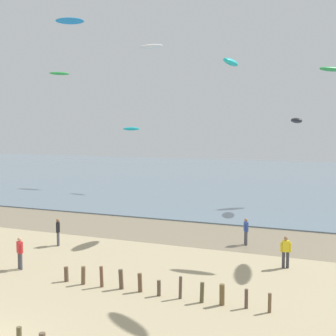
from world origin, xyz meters
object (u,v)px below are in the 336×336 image
Objects in this scene: kite_aloft_9 at (296,121)px; kite_aloft_10 at (231,62)px; person_right_flank at (286,251)px; kite_aloft_1 at (70,21)px; kite_aloft_8 at (60,73)px; person_left_flank at (58,231)px; person_mid_beach at (246,231)px; kite_aloft_0 at (150,46)px; kite_aloft_5 at (331,69)px; person_nearest_camera at (20,252)px; kite_aloft_11 at (131,129)px.

kite_aloft_9 is 1.05× the size of kite_aloft_10.
person_right_flank is at bearing 170.34° from kite_aloft_9.
kite_aloft_8 is at bearing -88.96° from kite_aloft_1.
kite_aloft_10 reaches higher than person_right_flank.
kite_aloft_9 reaches higher than person_right_flank.
kite_aloft_8 reaches higher than person_left_flank.
kite_aloft_10 is at bearing 123.56° from person_right_flank.
kite_aloft_0 is at bearing 124.89° from person_mid_beach.
kite_aloft_5 is (0.96, 23.97, 12.33)m from person_right_flank.
person_nearest_camera is 26.82m from kite_aloft_9.
person_left_flank is at bearing 117.78° from kite_aloft_11.
kite_aloft_5 is 1.44× the size of kite_aloft_8.
kite_aloft_8 is at bearing 149.01° from person_right_flank.
kite_aloft_5 is at bearing -15.47° from kite_aloft_0.
person_mid_beach is 27.14m from kite_aloft_8.
person_nearest_camera is 0.72× the size of kite_aloft_11.
kite_aloft_1 is (-25.03, 17.79, 19.04)m from person_mid_beach.
person_right_flank is at bearing 33.58° from kite_aloft_10.
kite_aloft_10 reaches higher than person_nearest_camera.
kite_aloft_1 is 29.25m from kite_aloft_9.
kite_aloft_0 is (-7.88, 31.68, 17.22)m from person_left_flank.
kite_aloft_11 reaches higher than person_nearest_camera.
kite_aloft_5 is at bearing 78.86° from person_mid_beach.
person_right_flank is 0.59× the size of kite_aloft_9.
kite_aloft_0 reaches higher than person_right_flank.
person_nearest_camera is 1.00× the size of person_right_flank.
person_nearest_camera is 14.03m from person_right_flank.
kite_aloft_9 is at bearing -32.56° from kite_aloft_8.
person_nearest_camera and person_mid_beach have the same top height.
person_left_flank is 23.35m from kite_aloft_9.
kite_aloft_9 is (12.38, 18.46, 7.18)m from person_left_flank.
kite_aloft_1 reaches higher than kite_aloft_0.
person_nearest_camera is 1.00× the size of person_mid_beach.
person_left_flank is 36.91m from kite_aloft_0.
kite_aloft_10 is (19.68, -7.25, -0.91)m from kite_aloft_8.
kite_aloft_1 is at bearing 19.78° from kite_aloft_11.
person_left_flank is 1.00× the size of person_right_flank.
kite_aloft_9 reaches higher than person_mid_beach.
kite_aloft_9 is at bearing 177.26° from kite_aloft_11.
kite_aloft_9 is at bearing 21.95° from kite_aloft_5.
kite_aloft_5 reaches higher than kite_aloft_11.
kite_aloft_8 reaches higher than person_right_flank.
kite_aloft_1 is 1.23× the size of kite_aloft_10.
kite_aloft_5 reaches higher than person_nearest_camera.
kite_aloft_1 is 1.43× the size of kite_aloft_11.
kite_aloft_8 is at bearing 120.13° from person_nearest_camera.
person_nearest_camera is at bearing -99.54° from kite_aloft_8.
person_nearest_camera is 26.42m from kite_aloft_8.
person_nearest_camera and person_right_flank have the same top height.
kite_aloft_9 is 11.42m from kite_aloft_10.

